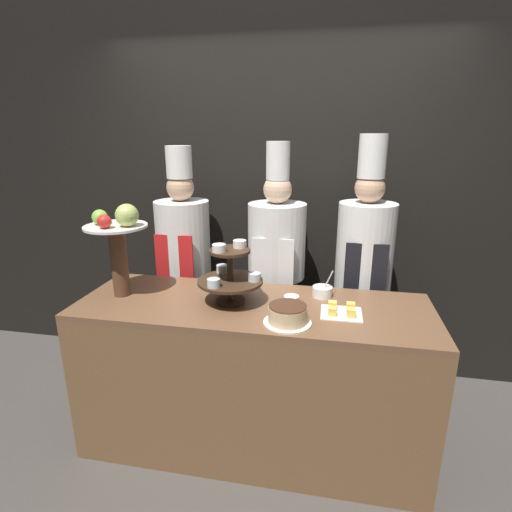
{
  "coord_description": "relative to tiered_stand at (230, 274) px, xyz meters",
  "views": [
    {
      "loc": [
        0.4,
        -1.67,
        1.82
      ],
      "look_at": [
        0.0,
        0.44,
        1.17
      ],
      "focal_mm": 28.0,
      "sensor_mm": 36.0,
      "label": 1
    }
  ],
  "objects": [
    {
      "name": "chef_left",
      "position": [
        -0.51,
        0.61,
        -0.13
      ],
      "size": [
        0.38,
        0.38,
        1.75
      ],
      "color": "#28282D",
      "rests_on": "ground_plane"
    },
    {
      "name": "tiered_stand",
      "position": [
        0.0,
        0.0,
        0.0
      ],
      "size": [
        0.36,
        0.36,
        0.35
      ],
      "color": "#3D2819",
      "rests_on": "buffet_counter"
    },
    {
      "name": "cake_square_tray",
      "position": [
        0.61,
        -0.04,
        -0.15
      ],
      "size": [
        0.21,
        0.19,
        0.05
      ],
      "color": "white",
      "rests_on": "buffet_counter"
    },
    {
      "name": "cake_round",
      "position": [
        0.34,
        -0.2,
        -0.12
      ],
      "size": [
        0.24,
        0.24,
        0.1
      ],
      "color": "white",
      "rests_on": "buffet_counter"
    },
    {
      "name": "serving_bowl_far",
      "position": [
        0.5,
        0.18,
        -0.14
      ],
      "size": [
        0.12,
        0.12,
        0.16
      ],
      "color": "white",
      "rests_on": "buffet_counter"
    },
    {
      "name": "chef_center_left",
      "position": [
        0.17,
        0.61,
        -0.13
      ],
      "size": [
        0.39,
        0.39,
        1.78
      ],
      "color": "#28282D",
      "rests_on": "ground_plane"
    },
    {
      "name": "wall_back",
      "position": [
        0.13,
        0.99,
        0.31
      ],
      "size": [
        10.0,
        0.06,
        2.8
      ],
      "color": "black",
      "rests_on": "ground_plane"
    },
    {
      "name": "cup_white",
      "position": [
        0.34,
        0.03,
        -0.14
      ],
      "size": [
        0.08,
        0.08,
        0.05
      ],
      "color": "white",
      "rests_on": "buffet_counter"
    },
    {
      "name": "ground_plane",
      "position": [
        0.13,
        -0.34,
        -1.09
      ],
      "size": [
        14.0,
        14.0,
        0.0
      ],
      "primitive_type": "plane",
      "color": "#47423D"
    },
    {
      "name": "fruit_pedestal",
      "position": [
        -0.64,
        -0.01,
        0.18
      ],
      "size": [
        0.35,
        0.35,
        0.55
      ],
      "color": "brown",
      "rests_on": "buffet_counter"
    },
    {
      "name": "buffet_counter",
      "position": [
        0.13,
        -0.0,
        -0.63
      ],
      "size": [
        1.97,
        0.68,
        0.92
      ],
      "color": "brown",
      "rests_on": "ground_plane"
    },
    {
      "name": "chef_center_right",
      "position": [
        0.76,
        0.61,
        -0.11
      ],
      "size": [
        0.37,
        0.37,
        1.83
      ],
      "color": "#38332D",
      "rests_on": "ground_plane"
    }
  ]
}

